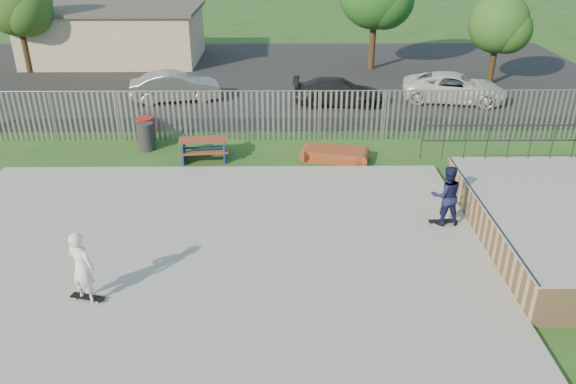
{
  "coord_description": "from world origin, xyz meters",
  "views": [
    {
      "loc": [
        2.19,
        -12.01,
        7.95
      ],
      "look_at": [
        2.33,
        2.0,
        1.1
      ],
      "focal_mm": 35.0,
      "sensor_mm": 36.0,
      "label": 1
    }
  ],
  "objects_px": {
    "skater_navy": "(446,195)",
    "tree_left": "(16,1)",
    "car_silver": "(175,87)",
    "skater_white": "(82,267)",
    "trash_bin_grey": "(146,136)",
    "car_white": "(455,88)",
    "funbox": "(335,154)",
    "tree_right": "(499,23)",
    "picnic_table": "(204,148)",
    "trash_bin_red": "(146,132)",
    "car_dark": "(338,92)"
  },
  "relations": [
    {
      "from": "picnic_table",
      "to": "funbox",
      "type": "bearing_deg",
      "value": -8.69
    },
    {
      "from": "car_dark",
      "to": "tree_right",
      "type": "height_order",
      "value": "tree_right"
    },
    {
      "from": "trash_bin_grey",
      "to": "car_white",
      "type": "height_order",
      "value": "car_white"
    },
    {
      "from": "tree_left",
      "to": "skater_navy",
      "type": "xyz_separation_m",
      "value": [
        19.01,
        -18.18,
        -2.86
      ]
    },
    {
      "from": "skater_navy",
      "to": "tree_left",
      "type": "bearing_deg",
      "value": -47.47
    },
    {
      "from": "car_silver",
      "to": "skater_navy",
      "type": "bearing_deg",
      "value": -154.36
    },
    {
      "from": "car_white",
      "to": "car_dark",
      "type": "bearing_deg",
      "value": 106.03
    },
    {
      "from": "trash_bin_red",
      "to": "tree_left",
      "type": "relative_size",
      "value": 0.19
    },
    {
      "from": "trash_bin_grey",
      "to": "car_dark",
      "type": "height_order",
      "value": "car_dark"
    },
    {
      "from": "car_dark",
      "to": "car_white",
      "type": "bearing_deg",
      "value": -83.49
    },
    {
      "from": "picnic_table",
      "to": "funbox",
      "type": "height_order",
      "value": "picnic_table"
    },
    {
      "from": "trash_bin_grey",
      "to": "skater_white",
      "type": "distance_m",
      "value": 9.64
    },
    {
      "from": "trash_bin_red",
      "to": "skater_navy",
      "type": "bearing_deg",
      "value": -33.89
    },
    {
      "from": "picnic_table",
      "to": "car_white",
      "type": "relative_size",
      "value": 0.39
    },
    {
      "from": "picnic_table",
      "to": "tree_right",
      "type": "bearing_deg",
      "value": 30.02
    },
    {
      "from": "picnic_table",
      "to": "tree_left",
      "type": "height_order",
      "value": "tree_left"
    },
    {
      "from": "funbox",
      "to": "trash_bin_red",
      "type": "distance_m",
      "value": 7.36
    },
    {
      "from": "car_white",
      "to": "car_silver",
      "type": "bearing_deg",
      "value": 100.83
    },
    {
      "from": "car_dark",
      "to": "picnic_table",
      "type": "bearing_deg",
      "value": 142.07
    },
    {
      "from": "funbox",
      "to": "car_dark",
      "type": "height_order",
      "value": "car_dark"
    },
    {
      "from": "picnic_table",
      "to": "trash_bin_red",
      "type": "relative_size",
      "value": 1.74
    },
    {
      "from": "car_silver",
      "to": "skater_navy",
      "type": "xyz_separation_m",
      "value": [
        9.66,
        -12.42,
        0.31
      ]
    },
    {
      "from": "trash_bin_red",
      "to": "car_white",
      "type": "distance_m",
      "value": 14.6
    },
    {
      "from": "trash_bin_grey",
      "to": "skater_white",
      "type": "xyz_separation_m",
      "value": [
        0.73,
        -9.6,
        0.5
      ]
    },
    {
      "from": "car_white",
      "to": "tree_left",
      "type": "height_order",
      "value": "tree_left"
    },
    {
      "from": "car_dark",
      "to": "tree_left",
      "type": "height_order",
      "value": "tree_left"
    },
    {
      "from": "funbox",
      "to": "trash_bin_grey",
      "type": "relative_size",
      "value": 2.14
    },
    {
      "from": "skater_navy",
      "to": "funbox",
      "type": "bearing_deg",
      "value": -65.99
    },
    {
      "from": "trash_bin_grey",
      "to": "car_white",
      "type": "distance_m",
      "value": 14.68
    },
    {
      "from": "skater_navy",
      "to": "skater_white",
      "type": "height_order",
      "value": "same"
    },
    {
      "from": "car_dark",
      "to": "tree_left",
      "type": "distance_m",
      "value": 18.54
    },
    {
      "from": "funbox",
      "to": "tree_left",
      "type": "relative_size",
      "value": 0.39
    },
    {
      "from": "car_silver",
      "to": "tree_right",
      "type": "xyz_separation_m",
      "value": [
        16.14,
        2.96,
        2.42
      ]
    },
    {
      "from": "funbox",
      "to": "tree_left",
      "type": "xyz_separation_m",
      "value": [
        -16.36,
        13.15,
        3.69
      ]
    },
    {
      "from": "car_white",
      "to": "tree_right",
      "type": "xyz_separation_m",
      "value": [
        2.82,
        3.2,
        2.44
      ]
    },
    {
      "from": "picnic_table",
      "to": "tree_right",
      "type": "xyz_separation_m",
      "value": [
        13.91,
        10.11,
        2.76
      ]
    },
    {
      "from": "trash_bin_grey",
      "to": "skater_navy",
      "type": "bearing_deg",
      "value": -32.26
    },
    {
      "from": "car_silver",
      "to": "skater_white",
      "type": "xyz_separation_m",
      "value": [
        0.67,
        -15.88,
        0.31
      ]
    },
    {
      "from": "car_dark",
      "to": "skater_white",
      "type": "bearing_deg",
      "value": 157.43
    },
    {
      "from": "trash_bin_grey",
      "to": "tree_right",
      "type": "distance_m",
      "value": 18.83
    },
    {
      "from": "tree_right",
      "to": "trash_bin_red",
      "type": "bearing_deg",
      "value": -151.75
    },
    {
      "from": "trash_bin_grey",
      "to": "tree_right",
      "type": "height_order",
      "value": "tree_right"
    },
    {
      "from": "skater_white",
      "to": "tree_right",
      "type": "bearing_deg",
      "value": -104.96
    },
    {
      "from": "picnic_table",
      "to": "trash_bin_grey",
      "type": "distance_m",
      "value": 2.45
    },
    {
      "from": "picnic_table",
      "to": "funbox",
      "type": "relative_size",
      "value": 0.84
    },
    {
      "from": "trash_bin_grey",
      "to": "car_silver",
      "type": "distance_m",
      "value": 6.29
    },
    {
      "from": "trash_bin_red",
      "to": "funbox",
      "type": "bearing_deg",
      "value": -12.33
    },
    {
      "from": "trash_bin_grey",
      "to": "car_white",
      "type": "relative_size",
      "value": 0.22
    },
    {
      "from": "car_silver",
      "to": "tree_left",
      "type": "height_order",
      "value": "tree_left"
    },
    {
      "from": "car_silver",
      "to": "car_dark",
      "type": "distance_m",
      "value": 7.77
    }
  ]
}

